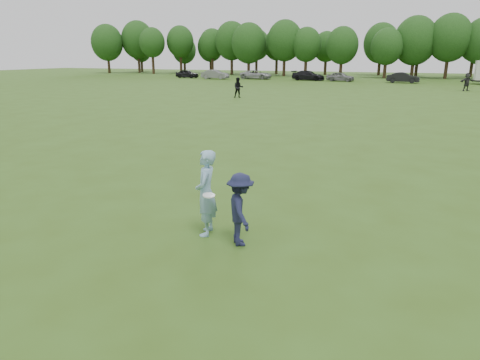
{
  "coord_description": "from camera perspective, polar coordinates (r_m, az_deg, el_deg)",
  "views": [
    {
      "loc": [
        4.09,
        -8.54,
        3.97
      ],
      "look_at": [
        0.4,
        0.5,
        1.1
      ],
      "focal_mm": 32.0,
      "sensor_mm": 36.0,
      "label": 1
    }
  ],
  "objects": [
    {
      "name": "treeline",
      "position": [
        85.48,
        22.33,
        16.74
      ],
      "size": [
        130.35,
        18.39,
        11.74
      ],
      "color": "#332114",
      "rests_on": "ground"
    },
    {
      "name": "defender",
      "position": [
        9.13,
        0.05,
        -3.95
      ],
      "size": [
        1.07,
        1.19,
        1.6
      ],
      "primitive_type": "imported",
      "rotation": [
        0.0,
        0.0,
        2.16
      ],
      "color": "#1B1E3B",
      "rests_on": "ground"
    },
    {
      "name": "disc_in_play",
      "position": [
        9.25,
        -4.17,
        -2.06
      ],
      "size": [
        0.33,
        0.33,
        0.07
      ],
      "color": "white",
      "rests_on": "ground"
    },
    {
      "name": "car_b",
      "position": [
        74.46,
        -3.33,
        13.87
      ],
      "size": [
        4.67,
        1.67,
        1.54
      ],
      "primitive_type": "imported",
      "rotation": [
        0.0,
        0.0,
        1.58
      ],
      "color": "slate",
      "rests_on": "ground"
    },
    {
      "name": "car_c",
      "position": [
        74.37,
        2.17,
        13.86
      ],
      "size": [
        5.38,
        2.55,
        1.48
      ],
      "primitive_type": "imported",
      "rotation": [
        0.0,
        0.0,
        1.55
      ],
      "color": "#9C9BA0",
      "rests_on": "ground"
    },
    {
      "name": "car_d",
      "position": [
        71.46,
        9.09,
        13.59
      ],
      "size": [
        5.48,
        2.71,
        1.53
      ],
      "primitive_type": "imported",
      "rotation": [
        0.0,
        0.0,
        1.46
      ],
      "color": "black",
      "rests_on": "ground"
    },
    {
      "name": "thrower",
      "position": [
        9.63,
        -4.55,
        -1.76
      ],
      "size": [
        0.65,
        0.82,
        1.97
      ],
      "primitive_type": "imported",
      "rotation": [
        0.0,
        0.0,
        -1.3
      ],
      "color": "#85B1CE",
      "rests_on": "ground"
    },
    {
      "name": "player_far_d",
      "position": [
        55.95,
        28.01,
        11.47
      ],
      "size": [
        1.93,
        1.43,
        2.02
      ],
      "primitive_type": "imported",
      "rotation": [
        0.0,
        0.0,
        0.51
      ],
      "color": "#292929",
      "rests_on": "ground"
    },
    {
      "name": "ground",
      "position": [
        10.27,
        -3.14,
        -6.39
      ],
      "size": [
        200.0,
        200.0,
        0.0
      ],
      "primitive_type": "plane",
      "color": "#345217",
      "rests_on": "ground"
    },
    {
      "name": "car_f",
      "position": [
        68.4,
        20.92,
        12.62
      ],
      "size": [
        4.6,
        1.72,
        1.5
      ],
      "primitive_type": "imported",
      "rotation": [
        0.0,
        0.0,
        1.54
      ],
      "color": "black",
      "rests_on": "ground"
    },
    {
      "name": "car_e",
      "position": [
        69.65,
        13.24,
        13.27
      ],
      "size": [
        4.4,
        2.26,
        1.43
      ],
      "primitive_type": "imported",
      "rotation": [
        0.0,
        0.0,
        1.43
      ],
      "color": "slate",
      "rests_on": "ground"
    },
    {
      "name": "car_a",
      "position": [
        78.74,
        -7.07,
        13.88
      ],
      "size": [
        4.39,
        2.15,
        1.44
      ],
      "primitive_type": "imported",
      "rotation": [
        0.0,
        0.0,
        1.46
      ],
      "color": "black",
      "rests_on": "ground"
    },
    {
      "name": "player_far_a",
      "position": [
        41.72,
        -0.22,
        12.22
      ],
      "size": [
        1.15,
        1.05,
        1.91
      ],
      "primitive_type": "imported",
      "rotation": [
        0.0,
        0.0,
        0.44
      ],
      "color": "black",
      "rests_on": "ground"
    }
  ]
}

